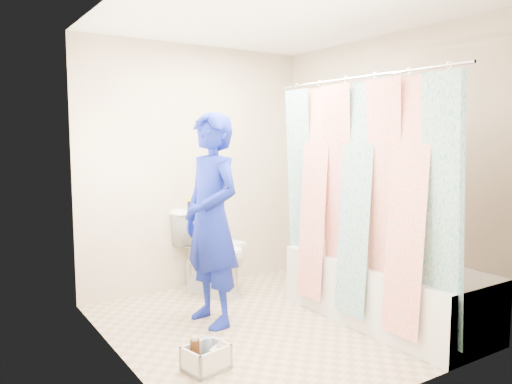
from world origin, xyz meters
TOP-DOWN VIEW (x-y plane):
  - floor at (0.00, 0.00)m, footprint 2.60×2.60m
  - ceiling at (0.00, 0.00)m, footprint 2.40×2.60m
  - wall_back at (0.00, 1.30)m, footprint 2.40×0.02m
  - wall_front at (0.00, -1.30)m, footprint 2.40×0.02m
  - wall_left at (-1.20, 0.00)m, footprint 0.02×2.60m
  - wall_right at (1.20, 0.00)m, footprint 0.02×2.60m
  - bathtub at (0.85, -0.43)m, footprint 0.70×1.75m
  - curtain_rod at (0.52, -0.43)m, footprint 0.02×1.90m
  - shower_curtain at (0.52, -0.43)m, footprint 0.06×1.75m
  - toilet at (0.01, 1.01)m, footprint 0.64×0.88m
  - tank_lid at (0.04, 0.89)m, footprint 0.53×0.33m
  - tank_internals at (-0.09, 1.21)m, footprint 0.19×0.09m
  - plumber at (-0.37, 0.29)m, footprint 0.46×0.65m
  - cleaning_caddy at (-0.78, -0.42)m, footprint 0.31×0.27m

SIDE VIEW (x-z plane):
  - floor at x=0.00m, z-range 0.00..0.00m
  - cleaning_caddy at x=-0.78m, z-range -0.03..0.18m
  - bathtub at x=0.85m, z-range 0.02..0.52m
  - toilet at x=0.01m, z-range 0.00..0.80m
  - tank_lid at x=0.04m, z-range 0.45..0.49m
  - tank_internals at x=-0.09m, z-range 0.66..0.92m
  - plumber at x=-0.37m, z-range 0.00..1.70m
  - shower_curtain at x=0.52m, z-range 0.12..1.92m
  - wall_back at x=0.00m, z-range 0.00..2.40m
  - wall_front at x=0.00m, z-range 0.00..2.40m
  - wall_left at x=-1.20m, z-range 0.00..2.40m
  - wall_right at x=1.20m, z-range 0.00..2.40m
  - curtain_rod at x=0.52m, z-range 1.94..1.96m
  - ceiling at x=0.00m, z-range 2.39..2.41m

